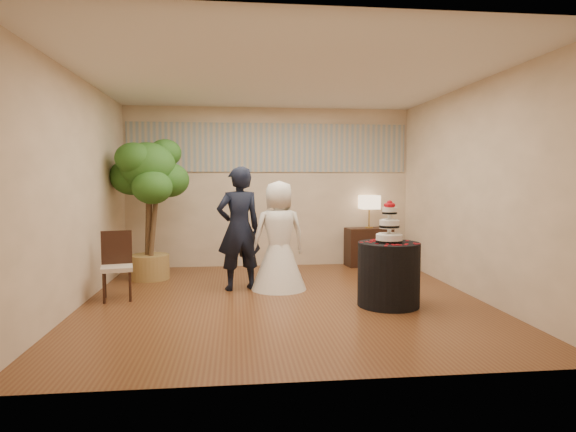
{
  "coord_description": "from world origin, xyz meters",
  "views": [
    {
      "loc": [
        -0.61,
        -6.03,
        1.55
      ],
      "look_at": [
        0.1,
        0.4,
        1.05
      ],
      "focal_mm": 30.0,
      "sensor_mm": 36.0,
      "label": 1
    }
  ],
  "objects": [
    {
      "name": "ceiling",
      "position": [
        0.0,
        0.0,
        2.8
      ],
      "size": [
        5.0,
        5.0,
        0.0
      ],
      "primitive_type": "cube",
      "color": "white",
      "rests_on": "wall_back"
    },
    {
      "name": "cake_table",
      "position": [
        1.25,
        -0.4,
        0.39
      ],
      "size": [
        0.91,
        0.91,
        0.78
      ],
      "primitive_type": "cylinder",
      "rotation": [
        0.0,
        0.0,
        0.25
      ],
      "color": "black",
      "rests_on": "floor"
    },
    {
      "name": "ficus_tree",
      "position": [
        -1.93,
        1.52,
        1.11
      ],
      "size": [
        1.39,
        1.39,
        2.22
      ],
      "primitive_type": null,
      "rotation": [
        0.0,
        0.0,
        -1.98
      ],
      "color": "#2A5B1C",
      "rests_on": "floor"
    },
    {
      "name": "wall_left",
      "position": [
        -2.5,
        0.0,
        1.4
      ],
      "size": [
        0.06,
        5.0,
        2.8
      ],
      "primitive_type": "cube",
      "color": "beige",
      "rests_on": "ground"
    },
    {
      "name": "wall_front",
      "position": [
        0.0,
        -2.5,
        1.4
      ],
      "size": [
        5.0,
        0.06,
        2.8
      ],
      "primitive_type": "cube",
      "color": "beige",
      "rests_on": "ground"
    },
    {
      "name": "groom",
      "position": [
        -0.56,
        0.66,
        0.86
      ],
      "size": [
        0.72,
        0.57,
        1.72
      ],
      "primitive_type": "imported",
      "rotation": [
        0.0,
        0.0,
        3.43
      ],
      "color": "black",
      "rests_on": "floor"
    },
    {
      "name": "floor",
      "position": [
        0.0,
        0.0,
        0.0
      ],
      "size": [
        5.0,
        5.0,
        0.0
      ],
      "primitive_type": "cube",
      "color": "brown",
      "rests_on": "ground"
    },
    {
      "name": "wall_right",
      "position": [
        2.5,
        0.0,
        1.4
      ],
      "size": [
        0.06,
        5.0,
        2.8
      ],
      "primitive_type": "cube",
      "color": "beige",
      "rests_on": "ground"
    },
    {
      "name": "mural_border",
      "position": [
        0.0,
        2.48,
        2.1
      ],
      "size": [
        4.9,
        0.02,
        0.85
      ],
      "primitive_type": "cube",
      "color": "#A1A199",
      "rests_on": "wall_back"
    },
    {
      "name": "wedding_cake",
      "position": [
        1.25,
        -0.4,
        1.04
      ],
      "size": [
        0.33,
        0.33,
        0.51
      ],
      "primitive_type": null,
      "color": "white",
      "rests_on": "cake_table"
    },
    {
      "name": "bride",
      "position": [
        -0.01,
        0.63,
        0.76
      ],
      "size": [
        0.91,
        0.91,
        1.53
      ],
      "primitive_type": "imported",
      "rotation": [
        0.0,
        0.0,
        3.33
      ],
      "color": "white",
      "rests_on": "floor"
    },
    {
      "name": "side_chair",
      "position": [
        -2.12,
        0.25,
        0.44
      ],
      "size": [
        0.48,
        0.5,
        0.88
      ],
      "primitive_type": null,
      "rotation": [
        0.0,
        0.0,
        0.21
      ],
      "color": "black",
      "rests_on": "floor"
    },
    {
      "name": "wall_back",
      "position": [
        0.0,
        2.5,
        1.4
      ],
      "size": [
        5.0,
        0.06,
        2.8
      ],
      "primitive_type": "cube",
      "color": "beige",
      "rests_on": "ground"
    },
    {
      "name": "console",
      "position": [
        1.76,
        2.29,
        0.34
      ],
      "size": [
        0.85,
        0.46,
        0.68
      ],
      "primitive_type": "cube",
      "rotation": [
        0.0,
        0.0,
        0.12
      ],
      "color": "black",
      "rests_on": "floor"
    },
    {
      "name": "table_lamp",
      "position": [
        1.76,
        2.29,
        0.97
      ],
      "size": [
        0.32,
        0.32,
        0.58
      ],
      "primitive_type": null,
      "color": "beige",
      "rests_on": "console"
    }
  ]
}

